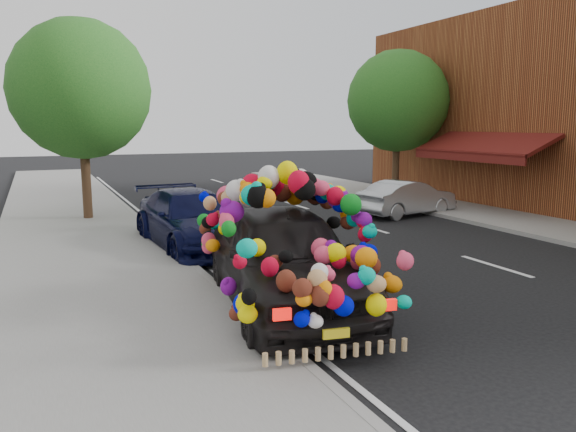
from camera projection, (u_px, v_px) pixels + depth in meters
name	position (u px, v px, depth m)	size (l,w,h in m)	color
ground	(349.00, 286.00, 10.48)	(100.00, 100.00, 0.00)	black
sidewalk	(110.00, 315.00, 8.73)	(4.00, 60.00, 0.12)	gray
kerb	(229.00, 299.00, 9.52)	(0.15, 60.00, 0.13)	gray
footpath_far	(539.00, 225.00, 16.50)	(3.00, 40.00, 0.12)	gray
lane_markings	(496.00, 266.00, 11.94)	(6.00, 50.00, 0.01)	silver
tree_near_sidewalk	(81.00, 90.00, 16.84)	(4.20, 4.20, 6.13)	#332114
tree_far_b	(398.00, 101.00, 22.10)	(4.00, 4.00, 5.90)	#332114
plush_art_car	(284.00, 236.00, 9.07)	(3.15, 5.45, 2.33)	black
navy_sedan	(192.00, 219.00, 13.69)	(1.95, 4.80, 1.39)	black
silver_hatchback	(407.00, 198.00, 18.56)	(1.24, 3.55, 1.17)	#A2A5A9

